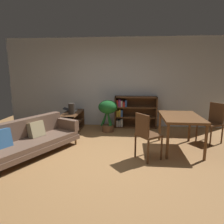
% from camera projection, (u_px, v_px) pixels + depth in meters
% --- Properties ---
extents(ground_plane, '(8.16, 8.16, 0.00)m').
position_uv_depth(ground_plane, '(104.00, 160.00, 3.97)').
color(ground_plane, '#9E7042').
extents(back_wall_panel, '(6.80, 0.10, 2.70)m').
position_uv_depth(back_wall_panel, '(115.00, 83.00, 6.34)').
color(back_wall_panel, silver).
rests_on(back_wall_panel, ground_plane).
extents(fabric_couch, '(1.60, 2.17, 0.72)m').
position_uv_depth(fabric_couch, '(29.00, 138.00, 4.19)').
color(fabric_couch, brown).
rests_on(fabric_couch, ground_plane).
extents(media_console, '(0.43, 1.19, 0.55)m').
position_uv_depth(media_console, '(72.00, 122.00, 5.85)').
color(media_console, '#56351E').
rests_on(media_console, ground_plane).
extents(open_laptop, '(0.41, 0.31, 0.09)m').
position_uv_depth(open_laptop, '(71.00, 110.00, 6.04)').
color(open_laptop, silver).
rests_on(open_laptop, media_console).
extents(desk_speaker, '(0.17, 0.17, 0.29)m').
position_uv_depth(desk_speaker, '(72.00, 109.00, 5.57)').
color(desk_speaker, '#2D2823').
rests_on(desk_speaker, media_console).
extents(potted_floor_plant, '(0.54, 0.55, 0.91)m').
position_uv_depth(potted_floor_plant, '(108.00, 111.00, 5.74)').
color(potted_floor_plant, brown).
rests_on(potted_floor_plant, ground_plane).
extents(dining_table, '(0.82, 1.21, 0.76)m').
position_uv_depth(dining_table, '(181.00, 120.00, 4.42)').
color(dining_table, brown).
rests_on(dining_table, ground_plane).
extents(dining_chair_near, '(0.55, 0.56, 0.92)m').
position_uv_depth(dining_chair_near, '(146.00, 133.00, 3.92)').
color(dining_chair_near, '#56351E').
rests_on(dining_chair_near, ground_plane).
extents(dining_chair_far, '(0.60, 0.60, 0.95)m').
position_uv_depth(dining_chair_far, '(213.00, 121.00, 4.92)').
color(dining_chair_far, '#56351E').
rests_on(dining_chair_far, ground_plane).
extents(bookshelf, '(1.26, 0.34, 0.96)m').
position_uv_depth(bookshelf, '(133.00, 112.00, 6.27)').
color(bookshelf, '#56351E').
rests_on(bookshelf, ground_plane).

